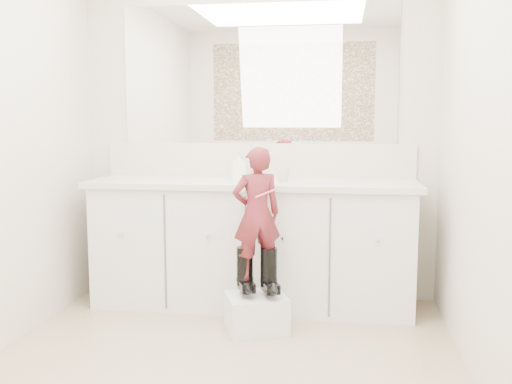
# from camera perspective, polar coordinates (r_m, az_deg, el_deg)

# --- Properties ---
(floor) EXTENTS (3.00, 3.00, 0.00)m
(floor) POSITION_cam_1_polar(r_m,az_deg,el_deg) (3.04, -4.17, -18.34)
(floor) COLOR #937A60
(floor) RESTS_ON ground
(wall_back) EXTENTS (2.60, 0.00, 2.60)m
(wall_back) POSITION_cam_1_polar(r_m,az_deg,el_deg) (4.22, 0.19, 5.72)
(wall_back) COLOR beige
(wall_back) RESTS_ON floor
(wall_front) EXTENTS (2.60, 0.00, 2.60)m
(wall_front) POSITION_cam_1_polar(r_m,az_deg,el_deg) (1.33, -19.06, 2.10)
(wall_front) COLOR beige
(wall_front) RESTS_ON floor
(wall_right) EXTENTS (0.00, 3.00, 3.00)m
(wall_right) POSITION_cam_1_polar(r_m,az_deg,el_deg) (2.76, 23.00, 4.37)
(wall_right) COLOR beige
(wall_right) RESTS_ON floor
(vanity_cabinet) EXTENTS (2.20, 0.55, 0.85)m
(vanity_cabinet) POSITION_cam_1_polar(r_m,az_deg,el_deg) (4.04, -0.39, -5.43)
(vanity_cabinet) COLOR silver
(vanity_cabinet) RESTS_ON floor
(countertop) EXTENTS (2.28, 0.58, 0.04)m
(countertop) POSITION_cam_1_polar(r_m,az_deg,el_deg) (3.96, -0.43, 0.83)
(countertop) COLOR beige
(countertop) RESTS_ON vanity_cabinet
(backsplash) EXTENTS (2.28, 0.03, 0.25)m
(backsplash) POSITION_cam_1_polar(r_m,az_deg,el_deg) (4.21, 0.16, 3.20)
(backsplash) COLOR beige
(backsplash) RESTS_ON countertop
(mirror) EXTENTS (2.00, 0.02, 1.00)m
(mirror) POSITION_cam_1_polar(r_m,az_deg,el_deg) (4.22, 0.17, 11.70)
(mirror) COLOR white
(mirror) RESTS_ON wall_back
(faucet) EXTENTS (0.08, 0.08, 0.10)m
(faucet) POSITION_cam_1_polar(r_m,az_deg,el_deg) (4.11, -0.07, 2.05)
(faucet) COLOR silver
(faucet) RESTS_ON countertop
(cup) EXTENTS (0.14, 0.14, 0.10)m
(cup) POSITION_cam_1_polar(r_m,az_deg,el_deg) (3.95, 2.70, 1.85)
(cup) COLOR beige
(cup) RESTS_ON countertop
(soap_bottle) EXTENTS (0.12, 0.12, 0.20)m
(soap_bottle) POSITION_cam_1_polar(r_m,az_deg,el_deg) (4.04, -1.79, 2.66)
(soap_bottle) COLOR white
(soap_bottle) RESTS_ON countertop
(step_stool) EXTENTS (0.44, 0.41, 0.23)m
(step_stool) POSITION_cam_1_polar(r_m,az_deg,el_deg) (3.63, 0.02, -12.03)
(step_stool) COLOR silver
(step_stool) RESTS_ON floor
(boot_left) EXTENTS (0.18, 0.23, 0.30)m
(boot_left) POSITION_cam_1_polar(r_m,az_deg,el_deg) (3.58, -1.13, -7.87)
(boot_left) COLOR black
(boot_left) RESTS_ON step_stool
(boot_right) EXTENTS (0.18, 0.23, 0.30)m
(boot_right) POSITION_cam_1_polar(r_m,az_deg,el_deg) (3.56, 1.28, -7.97)
(boot_right) COLOR black
(boot_right) RESTS_ON step_stool
(toddler) EXTENTS (0.35, 0.29, 0.82)m
(toddler) POSITION_cam_1_polar(r_m,az_deg,el_deg) (3.49, 0.07, -2.18)
(toddler) COLOR #A43239
(toddler) RESTS_ON step_stool
(toothbrush) EXTENTS (0.13, 0.06, 0.06)m
(toothbrush) POSITION_cam_1_polar(r_m,az_deg,el_deg) (3.38, 1.05, -0.10)
(toothbrush) COLOR #D9547E
(toothbrush) RESTS_ON toddler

